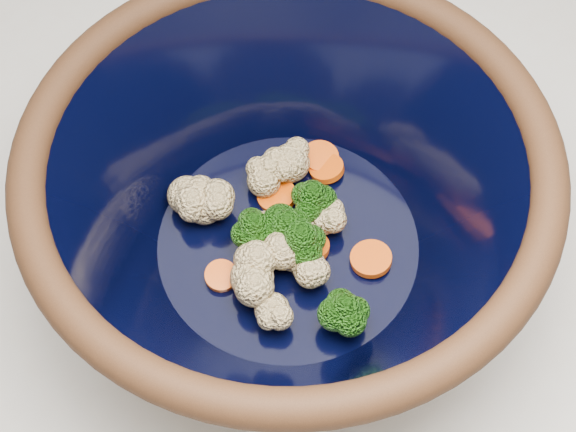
% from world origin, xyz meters
% --- Properties ---
extents(ground, '(3.00, 3.00, 0.00)m').
position_xyz_m(ground, '(0.00, 0.00, 0.00)').
color(ground, '#9E7A54').
rests_on(ground, ground).
extents(counter, '(1.20, 1.20, 0.90)m').
position_xyz_m(counter, '(0.00, 0.00, 0.45)').
color(counter, beige).
rests_on(counter, ground).
extents(mixing_bowl, '(0.44, 0.44, 0.17)m').
position_xyz_m(mixing_bowl, '(-0.09, -0.12, 0.99)').
color(mixing_bowl, black).
rests_on(mixing_bowl, counter).
extents(vegetable_pile, '(0.15, 0.18, 0.05)m').
position_xyz_m(vegetable_pile, '(-0.09, -0.12, 0.96)').
color(vegetable_pile, '#608442').
rests_on(vegetable_pile, mixing_bowl).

